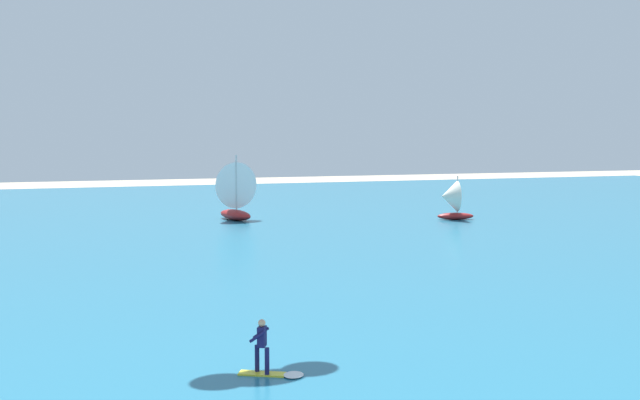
{
  "coord_description": "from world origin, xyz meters",
  "views": [
    {
      "loc": [
        -9.18,
        -9.92,
        7.31
      ],
      "look_at": [
        -1.07,
        14.25,
        5.07
      ],
      "focal_mm": 44.16,
      "sensor_mm": 36.0,
      "label": 1
    }
  ],
  "objects": [
    {
      "name": "sailboat_center_horizon",
      "position": [
        4.36,
        53.15,
        2.52
      ],
      "size": [
        4.1,
        4.69,
        5.28
      ],
      "color": "maroon",
      "rests_on": "ocean"
    },
    {
      "name": "sailboat_trailing",
      "position": [
        21.19,
        47.12,
        1.73
      ],
      "size": [
        3.16,
        2.76,
        3.57
      ],
      "color": "maroon",
      "rests_on": "ocean"
    },
    {
      "name": "ocean",
      "position": [
        0.0,
        49.83,
        0.05
      ],
      "size": [
        160.0,
        90.0,
        0.1
      ],
      "primitive_type": "cube",
      "color": "#236B89",
      "rests_on": "ground"
    },
    {
      "name": "kitesurfer",
      "position": [
        -3.38,
        12.16,
        0.7
      ],
      "size": [
        1.99,
        1.41,
        1.67
      ],
      "color": "yellow",
      "rests_on": "ocean"
    }
  ]
}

